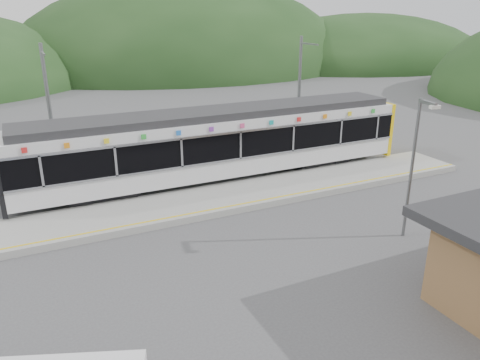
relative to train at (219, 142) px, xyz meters
name	(u,v)px	position (x,y,z in m)	size (l,w,h in m)	color
ground	(264,228)	(-0.64, -6.00, -2.06)	(120.00, 120.00, 0.00)	#4C4C4F
hills	(316,169)	(5.55, -0.71, -2.06)	(146.00, 149.00, 26.00)	#1E3D19
platform	(230,197)	(-0.64, -2.70, -1.91)	(26.00, 3.20, 0.30)	#9E9E99
yellow_line	(242,204)	(-0.64, -4.00, -1.76)	(26.00, 0.10, 0.01)	yellow
train	(219,142)	(0.00, 0.00, 0.00)	(20.44, 3.01, 3.74)	black
catenary_mast_west	(51,116)	(-7.64, 2.56, 1.58)	(0.18, 1.80, 7.00)	slate
catenary_mast_east	(299,94)	(6.36, 2.56, 1.58)	(0.18, 1.80, 7.00)	slate
lamp_post	(416,157)	(4.01, -9.11, 1.20)	(0.38, 1.00, 5.44)	slate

